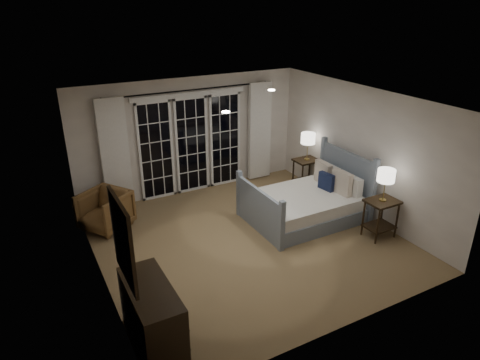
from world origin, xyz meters
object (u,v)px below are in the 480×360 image
lamp_right (308,139)px  dresser (152,316)px  lamp_left (386,176)px  bed (307,203)px  nightstand_right (306,169)px  armchair (105,211)px  nightstand_left (381,213)px

lamp_right → dresser: (-4.48, -2.94, -0.75)m
lamp_left → lamp_right: 2.34m
bed → dresser: size_ratio=1.75×
nightstand_right → armchair: 4.36m
armchair → dresser: (-0.13, -3.24, 0.06)m
lamp_left → lamp_right: size_ratio=0.97×
dresser → armchair: bearing=87.7°
lamp_left → dresser: lamp_left is taller
bed → lamp_left: (0.73, -1.19, 0.87)m
nightstand_left → armchair: bearing=148.2°
nightstand_left → dresser: size_ratio=0.60×
bed → nightstand_right: (0.83, 1.15, 0.15)m
nightstand_left → armchair: armchair is taller
lamp_right → armchair: lamp_right is taller
nightstand_right → armchair: size_ratio=0.86×
nightstand_right → dresser: bearing=-146.7°
lamp_right → dresser: size_ratio=0.51×
bed → dresser: (-3.65, -1.79, 0.11)m
nightstand_right → lamp_left: bearing=-92.5°
nightstand_left → armchair: 5.00m
dresser → lamp_right: bearing=33.3°
bed → dresser: bed is taller
lamp_right → armchair: (-4.35, 0.29, -0.81)m
armchair → dresser: dresser is taller
armchair → dresser: bearing=-36.0°
armchair → nightstand_left: bearing=24.5°
lamp_left → nightstand_right: bearing=87.5°
nightstand_left → lamp_right: size_ratio=1.18×
nightstand_right → lamp_left: 2.45m
lamp_left → dresser: bearing=-172.2°
nightstand_right → lamp_right: bearing=-90.0°
nightstand_left → dresser: (-4.38, -0.60, -0.05)m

